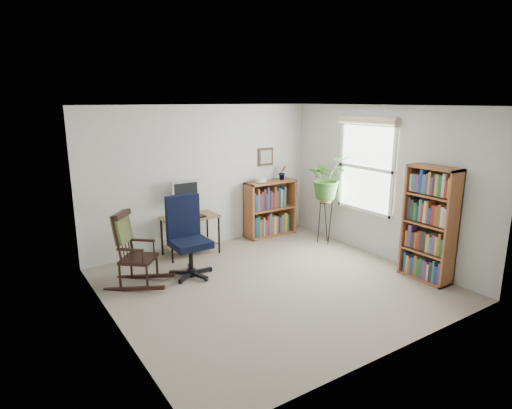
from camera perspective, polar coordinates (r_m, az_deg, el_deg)
floor at (r=6.00m, az=2.14°, el=-10.56°), size 4.20×4.00×0.00m
ceiling at (r=5.47m, az=2.37°, el=13.02°), size 4.20×4.00×0.00m
wall_back at (r=7.30m, az=-6.94°, el=3.64°), size 4.20×0.00×2.40m
wall_front at (r=4.21m, az=18.33°, el=-4.51°), size 4.20×0.00×2.40m
wall_left at (r=4.75m, az=-18.88°, el=-2.52°), size 0.00×4.00×2.40m
wall_right at (r=7.02m, az=16.35°, el=2.78°), size 0.00×4.00×2.40m
window at (r=7.15m, az=14.42°, el=4.73°), size 0.12×1.20×1.50m
desk at (r=7.07m, az=-8.71°, el=-4.09°), size 0.89×0.49×0.64m
monitor at (r=7.03m, az=-9.37°, el=0.88°), size 0.46×0.16×0.56m
keyboard at (r=6.87m, az=-8.39°, el=-1.69°), size 0.40×0.15×0.02m
office_chair at (r=6.12m, az=-8.77°, el=-4.32°), size 0.65×0.65×1.18m
rocking_chair at (r=5.99m, az=-15.47°, el=-5.71°), size 1.04×1.00×1.05m
low_bookshelf at (r=7.92m, az=1.91°, el=-0.54°), size 0.97×0.32×1.03m
tall_bookshelf at (r=6.36m, az=22.12°, el=-2.47°), size 0.30×0.70×1.61m
plant_stand at (r=7.60m, az=9.20°, el=-1.96°), size 0.28×0.28×0.86m
spider_plant at (r=7.39m, az=9.52°, el=6.29°), size 1.69×1.88×1.46m
potted_plant_small at (r=7.97m, az=3.55°, el=3.71°), size 0.13×0.24×0.11m
framed_picture at (r=7.86m, az=1.33°, el=6.38°), size 0.32×0.04×0.32m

